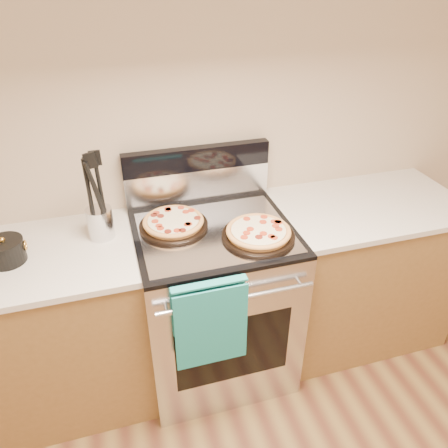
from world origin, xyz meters
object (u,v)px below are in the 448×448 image
object	(u,v)px
pepperoni_pizza_front	(258,233)
utensil_crock	(100,223)
range_body	(215,303)
saucepan	(6,252)
pepperoni_pizza_back	(173,223)

from	to	relation	value
pepperoni_pizza_front	utensil_crock	world-z (taller)	utensil_crock
range_body	utensil_crock	size ratio (longest dim) A/B	6.05
saucepan	range_body	bearing A→B (deg)	-1.33
pepperoni_pizza_front	saucepan	distance (m)	1.11
pepperoni_pizza_front	saucepan	world-z (taller)	saucepan
pepperoni_pizza_front	saucepan	size ratio (longest dim) A/B	2.15
pepperoni_pizza_front	utensil_crock	size ratio (longest dim) A/B	2.25
pepperoni_pizza_back	pepperoni_pizza_front	size ratio (longest dim) A/B	0.97
range_body	pepperoni_pizza_front	xyz separation A→B (m)	(0.18, -0.13, 0.50)
range_body	pepperoni_pizza_front	world-z (taller)	pepperoni_pizza_front
range_body	pepperoni_pizza_back	world-z (taller)	pepperoni_pizza_back
pepperoni_pizza_back	utensil_crock	bearing A→B (deg)	173.87
pepperoni_pizza_back	saucepan	xyz separation A→B (m)	(-0.74, -0.05, 0.01)
range_body	saucepan	xyz separation A→B (m)	(-0.92, 0.02, 0.51)
utensil_crock	saucepan	distance (m)	0.41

